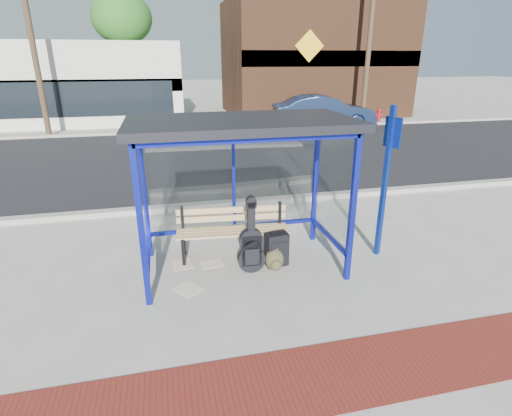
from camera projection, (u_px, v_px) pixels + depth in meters
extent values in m
plane|color=#B2ADA0|center=(243.00, 266.00, 6.62)|extent=(120.00, 120.00, 0.00)
cube|color=maroon|center=(291.00, 382.00, 4.25)|extent=(60.00, 1.00, 0.01)
cube|color=gray|center=(218.00, 204.00, 9.24)|extent=(60.00, 0.25, 0.12)
cube|color=black|center=(198.00, 157.00, 13.91)|extent=(60.00, 10.00, 0.00)
cube|color=gray|center=(187.00, 131.00, 18.54)|extent=(60.00, 0.25, 0.12)
cube|color=#B2ADA0|center=(185.00, 126.00, 20.29)|extent=(60.00, 4.00, 0.01)
cube|color=#0D1697|center=(141.00, 229.00, 5.21)|extent=(0.08, 0.08, 2.30)
cube|color=#0D1697|center=(352.00, 210.00, 5.85)|extent=(0.08, 0.08, 2.30)
cube|color=#0D1697|center=(144.00, 193.00, 6.58)|extent=(0.08, 0.08, 2.30)
cube|color=#0D1697|center=(315.00, 181.00, 7.22)|extent=(0.08, 0.08, 2.30)
cube|color=#0D1697|center=(232.00, 122.00, 6.51)|extent=(3.00, 0.08, 0.08)
cube|color=#0D1697|center=(253.00, 139.00, 5.14)|extent=(3.00, 0.08, 0.08)
cube|color=#0D1697|center=(135.00, 134.00, 5.51)|extent=(0.08, 1.50, 0.08)
cube|color=#0D1697|center=(337.00, 126.00, 6.14)|extent=(0.08, 1.50, 0.08)
cube|color=#0D1697|center=(235.00, 227.00, 7.17)|extent=(3.00, 0.08, 0.06)
cube|color=#0D1697|center=(148.00, 254.00, 6.16)|extent=(0.08, 1.50, 0.06)
cube|color=#0D1697|center=(329.00, 236.00, 6.80)|extent=(0.08, 1.50, 0.06)
cube|color=#0D1697|center=(234.00, 176.00, 6.83)|extent=(0.05, 0.05, 1.90)
cube|color=silver|center=(234.00, 178.00, 6.84)|extent=(2.84, 0.01, 1.82)
cube|color=silver|center=(142.00, 199.00, 5.84)|extent=(0.02, 1.34, 1.82)
cube|color=silver|center=(333.00, 185.00, 6.48)|extent=(0.02, 1.34, 1.82)
cube|color=black|center=(241.00, 123.00, 5.79)|extent=(3.30, 1.80, 0.12)
cube|color=silver|center=(1.00, 84.00, 20.40)|extent=(18.00, 6.00, 4.00)
cube|color=#59331E|center=(312.00, 58.00, 24.05)|extent=(10.00, 7.00, 6.40)
cube|color=black|center=(335.00, 59.00, 20.90)|extent=(10.00, 0.10, 0.80)
cube|color=yellow|center=(309.00, 46.00, 20.28)|extent=(1.56, 0.06, 1.56)
cylinder|color=#4C3826|center=(127.00, 70.00, 25.14)|extent=(0.36, 0.36, 5.00)
ellipsoid|color=#1E5518|center=(122.00, 18.00, 24.08)|extent=(3.60, 3.60, 3.06)
cylinder|color=#4C3826|center=(353.00, 69.00, 28.44)|extent=(0.36, 0.36, 5.00)
ellipsoid|color=#1E5518|center=(357.00, 23.00, 27.38)|extent=(3.60, 3.60, 3.06)
cylinder|color=#4C3826|center=(31.00, 38.00, 16.14)|extent=(0.24, 0.24, 8.00)
cylinder|color=#4C3826|center=(369.00, 41.00, 19.33)|extent=(0.24, 0.24, 8.00)
cube|color=black|center=(183.00, 252.00, 6.58)|extent=(0.06, 0.06, 0.48)
cube|color=black|center=(183.00, 230.00, 6.89)|extent=(0.06, 0.06, 0.90)
cube|color=black|center=(184.00, 247.00, 6.78)|extent=(0.09, 0.43, 0.05)
cube|color=black|center=(284.00, 246.00, 6.80)|extent=(0.06, 0.06, 0.48)
cube|color=black|center=(279.00, 225.00, 7.11)|extent=(0.06, 0.06, 0.90)
cube|color=black|center=(281.00, 241.00, 6.99)|extent=(0.09, 0.43, 0.05)
cube|color=tan|center=(234.00, 235.00, 6.64)|extent=(1.90, 0.27, 0.04)
cube|color=tan|center=(233.00, 232.00, 6.75)|extent=(1.90, 0.27, 0.04)
cube|color=tan|center=(233.00, 230.00, 6.85)|extent=(1.90, 0.27, 0.04)
cube|color=tan|center=(232.00, 227.00, 6.96)|extent=(1.90, 0.27, 0.04)
cube|color=tan|center=(232.00, 218.00, 6.94)|extent=(1.90, 0.20, 0.11)
cube|color=tan|center=(232.00, 210.00, 6.89)|extent=(1.90, 0.20, 0.11)
cylinder|color=black|center=(251.00, 259.00, 6.40)|extent=(0.45, 0.14, 0.44)
cylinder|color=black|center=(251.00, 239.00, 6.28)|extent=(0.37, 0.14, 0.37)
cube|color=black|center=(251.00, 250.00, 6.34)|extent=(0.32, 0.14, 0.52)
cube|color=black|center=(251.00, 218.00, 6.15)|extent=(0.12, 0.11, 0.52)
cube|color=black|center=(251.00, 204.00, 6.07)|extent=(0.16, 0.11, 0.10)
cube|color=black|center=(277.00, 249.00, 6.57)|extent=(0.39, 0.27, 0.57)
cylinder|color=black|center=(269.00, 265.00, 6.62)|extent=(0.08, 0.21, 0.05)
cylinder|color=black|center=(284.00, 262.00, 6.71)|extent=(0.08, 0.21, 0.05)
cube|color=black|center=(277.00, 232.00, 6.46)|extent=(0.23, 0.07, 0.04)
cube|color=black|center=(279.00, 251.00, 6.46)|extent=(0.29, 0.05, 0.31)
ellipsoid|color=#33311C|center=(275.00, 259.00, 6.47)|extent=(0.32, 0.23, 0.36)
ellipsoid|color=#33311C|center=(276.00, 265.00, 6.39)|extent=(0.18, 0.13, 0.19)
cube|color=#33311C|center=(274.00, 249.00, 6.43)|extent=(0.10, 0.05, 0.03)
cube|color=navy|center=(385.00, 184.00, 6.60)|extent=(0.10, 0.10, 2.56)
cube|color=navy|center=(393.00, 132.00, 6.33)|extent=(0.13, 0.31, 0.48)
cube|color=white|center=(182.00, 264.00, 6.68)|extent=(0.37, 0.44, 0.01)
cube|color=white|center=(188.00, 289.00, 5.97)|extent=(0.49, 0.51, 0.01)
cube|color=white|center=(212.00, 264.00, 6.69)|extent=(0.40, 0.34, 0.01)
imported|color=#172441|center=(323.00, 112.00, 19.15)|extent=(4.98, 2.17, 1.59)
cylinder|color=#A30B1A|center=(378.00, 117.00, 20.88)|extent=(0.21, 0.21, 0.63)
sphere|color=#A30B1A|center=(379.00, 111.00, 20.76)|extent=(0.23, 0.23, 0.23)
cylinder|color=#A30B1A|center=(379.00, 115.00, 20.85)|extent=(0.35, 0.22, 0.11)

